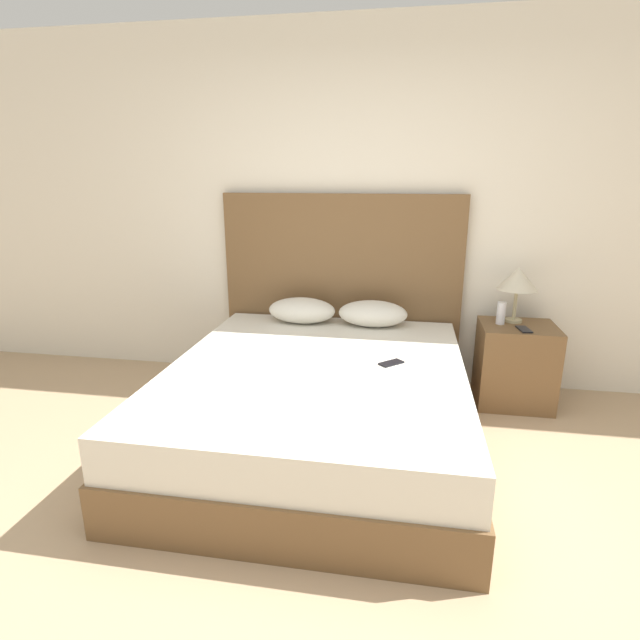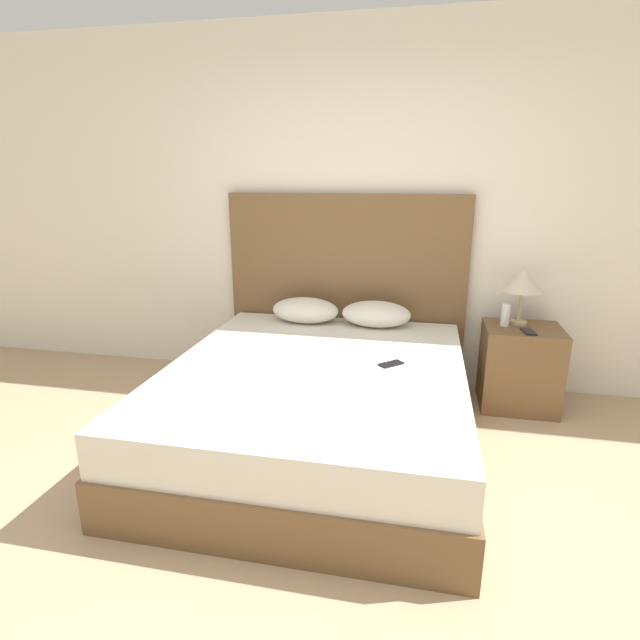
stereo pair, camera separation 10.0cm
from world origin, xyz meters
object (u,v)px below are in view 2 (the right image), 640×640
at_px(table_lamp, 523,281).
at_px(phone_on_nightstand, 529,332).
at_px(nightstand, 519,367).
at_px(bed, 317,404).
at_px(phone_on_bed, 391,364).

bearing_deg(table_lamp, phone_on_nightstand, -80.17).
bearing_deg(nightstand, bed, -148.66).
xyz_separation_m(phone_on_bed, phone_on_nightstand, (0.88, 0.59, 0.08)).
relative_size(bed, phone_on_nightstand, 13.32).
height_order(nightstand, phone_on_nightstand, phone_on_nightstand).
bearing_deg(bed, table_lamp, 34.61).
xyz_separation_m(bed, table_lamp, (1.28, 0.88, 0.65)).
distance_m(phone_on_bed, phone_on_nightstand, 1.06).
distance_m(bed, phone_on_nightstand, 1.52).
relative_size(bed, phone_on_bed, 13.38).
xyz_separation_m(nightstand, table_lamp, (-0.03, 0.09, 0.60)).
distance_m(bed, phone_on_bed, 0.52).
xyz_separation_m(table_lamp, phone_on_nightstand, (0.03, -0.20, -0.30)).
height_order(phone_on_bed, nightstand, nightstand).
bearing_deg(nightstand, phone_on_bed, -141.02).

